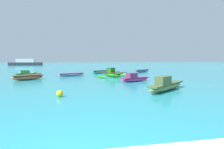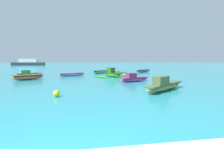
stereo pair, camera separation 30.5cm
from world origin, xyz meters
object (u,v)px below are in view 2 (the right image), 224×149
object	(u,v)px
moored_boat_1	(29,74)
moored_boat_5	(100,71)
moored_boat_2	(71,74)
moored_boat_6	(143,71)
mooring_buoy_0	(57,93)
moored_boat_4	(112,74)
moored_boat_7	(28,77)
moored_boat_0	(134,79)
distant_ferry	(28,63)
moored_boat_3	(164,85)

from	to	relation	value
moored_boat_1	moored_boat_5	xyz separation A→B (m)	(8.14, 2.59, 0.01)
moored_boat_1	moored_boat_5	world-z (taller)	moored_boat_1
moored_boat_2	moored_boat_6	xyz separation A→B (m)	(9.68, 4.19, 0.02)
moored_boat_2	mooring_buoy_0	size ratio (longest dim) A/B	9.30
moored_boat_4	moored_boat_7	bearing A→B (deg)	-108.65
moored_boat_4	moored_boat_5	bearing A→B (deg)	159.47
moored_boat_2	moored_boat_5	distance (m)	4.88
moored_boat_1	moored_boat_5	size ratio (longest dim) A/B	1.68
moored_boat_0	distant_ferry	distance (m)	48.62
moored_boat_7	moored_boat_3	bearing A→B (deg)	-67.61
mooring_buoy_0	distant_ferry	bearing A→B (deg)	107.60
moored_boat_1	moored_boat_4	world-z (taller)	moored_boat_4
moored_boat_2	moored_boat_3	bearing A→B (deg)	-82.54
moored_boat_0	moored_boat_6	size ratio (longest dim) A/B	0.97
moored_boat_2	mooring_buoy_0	distance (m)	10.95
moored_boat_0	mooring_buoy_0	distance (m)	7.34
moored_boat_0	distant_ferry	size ratio (longest dim) A/B	0.29
moored_boat_4	moored_boat_6	distance (m)	8.07
moored_boat_0	moored_boat_4	world-z (taller)	moored_boat_4
moored_boat_3	moored_boat_2	bearing A→B (deg)	81.73
moored_boat_2	distant_ferry	distance (m)	41.07
moored_boat_3	moored_boat_6	size ratio (longest dim) A/B	1.24
moored_boat_0	moored_boat_4	size ratio (longest dim) A/B	0.78
moored_boat_1	moored_boat_3	bearing A→B (deg)	-49.86
moored_boat_0	moored_boat_6	world-z (taller)	moored_boat_0
moored_boat_4	mooring_buoy_0	xyz separation A→B (m)	(-4.25, -9.14, -0.15)
moored_boat_2	moored_boat_1	bearing A→B (deg)	147.79
moored_boat_4	distant_ferry	bearing A→B (deg)	177.67
moored_boat_3	mooring_buoy_0	world-z (taller)	moored_boat_3
moored_boat_2	moored_boat_3	size ratio (longest dim) A/B	0.86
moored_boat_0	moored_boat_1	world-z (taller)	moored_boat_0
moored_boat_1	moored_boat_6	size ratio (longest dim) A/B	1.54
moored_boat_0	distant_ferry	world-z (taller)	distant_ferry
moored_boat_1	moored_boat_6	xyz separation A→B (m)	(14.29, 3.41, 0.00)
moored_boat_0	mooring_buoy_0	world-z (taller)	moored_boat_0
mooring_buoy_0	moored_boat_2	bearing A→B (deg)	90.12
moored_boat_6	moored_boat_2	bearing A→B (deg)	167.76
moored_boat_7	mooring_buoy_0	xyz separation A→B (m)	(3.58, -7.74, -0.09)
moored_boat_6	distant_ferry	size ratio (longest dim) A/B	0.30
moored_boat_5	mooring_buoy_0	world-z (taller)	moored_boat_5
moored_boat_2	moored_boat_5	bearing A→B (deg)	20.94
moored_boat_1	distant_ferry	distance (m)	38.82
moored_boat_0	mooring_buoy_0	size ratio (longest dim) A/B	8.47
mooring_buoy_0	moored_boat_1	bearing A→B (deg)	111.59
moored_boat_4	moored_boat_0	bearing A→B (deg)	-14.04
moored_boat_1	moored_boat_3	size ratio (longest dim) A/B	1.25
moored_boat_1	mooring_buoy_0	bearing A→B (deg)	-72.14
moored_boat_5	moored_boat_7	bearing A→B (deg)	-165.18
moored_boat_7	moored_boat_5	bearing A→B (deg)	11.58
moored_boat_5	moored_boat_6	distance (m)	6.20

